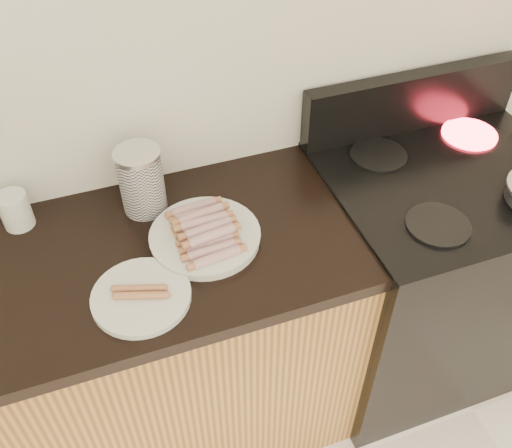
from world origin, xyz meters
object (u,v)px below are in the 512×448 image
object	(u,v)px
stove	(424,275)
side_plate	(141,297)
main_plate	(205,237)
mug	(15,210)
canister	(141,181)

from	to	relation	value
stove	side_plate	size ratio (longest dim) A/B	3.69
stove	main_plate	xyz separation A→B (m)	(-0.79, 0.01, 0.45)
mug	canister	bearing A→B (deg)	-8.21
canister	stove	bearing A→B (deg)	-12.04
canister	mug	world-z (taller)	canister
side_plate	canister	bearing A→B (deg)	76.32
main_plate	mug	xyz separation A→B (m)	(-0.47, 0.24, 0.04)
canister	mug	size ratio (longest dim) A/B	1.90
main_plate	canister	distance (m)	0.24
stove	canister	xyz separation A→B (m)	(-0.91, 0.19, 0.54)
side_plate	main_plate	bearing A→B (deg)	34.85
stove	side_plate	xyz separation A→B (m)	(-0.99, -0.14, 0.45)
main_plate	side_plate	distance (m)	0.25
side_plate	mug	xyz separation A→B (m)	(-0.27, 0.38, 0.04)
main_plate	side_plate	world-z (taller)	main_plate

